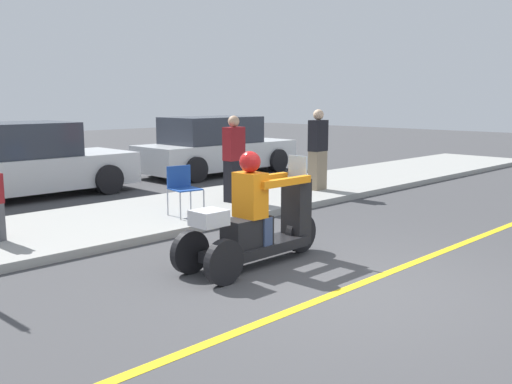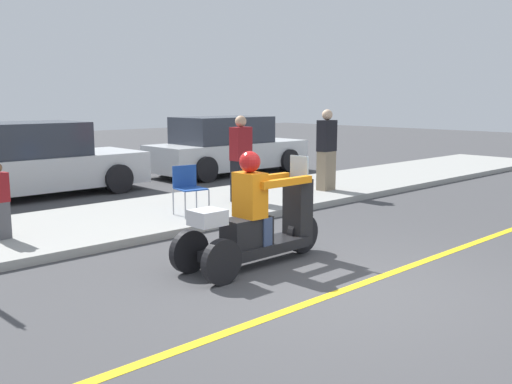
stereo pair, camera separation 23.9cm
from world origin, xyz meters
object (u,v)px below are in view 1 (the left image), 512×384
Objects in this scene: motorcycle_trike at (257,224)px; spectator_by_tree at (318,151)px; spectator_end_of_line at (234,161)px; parked_car_lot_far at (216,147)px; parked_car_lot_center at (14,163)px; folding_chair_set_back at (182,185)px.

motorcycle_trike is 1.28× the size of spectator_by_tree.
parked_car_lot_far is (2.95, 3.92, -0.17)m from spectator_end_of_line.
spectator_by_tree reaches higher than parked_car_lot_center.
spectator_end_of_line is at bearing 12.02° from folding_chair_set_back.
spectator_end_of_line is 1.97× the size of folding_chair_set_back.
parked_car_lot_far reaches higher than parked_car_lot_center.
spectator_by_tree reaches higher than motorcycle_trike.
spectator_end_of_line is at bearing 51.49° from motorcycle_trike.
spectator_end_of_line is at bearing 174.70° from spectator_by_tree.
motorcycle_trike is at bearing -127.64° from parked_car_lot_far.
spectator_by_tree reaches higher than folding_chair_set_back.
motorcycle_trike reaches higher than folding_chair_set_back.
folding_chair_set_back is 0.18× the size of parked_car_lot_far.
parked_car_lot_far is (4.41, 4.23, 0.11)m from folding_chair_set_back.
motorcycle_trike is 5.36m from spectator_by_tree.
folding_chair_set_back is at bearing -178.39° from spectator_by_tree.
motorcycle_trike is 1.34× the size of spectator_end_of_line.
parked_car_lot_far is (0.72, 4.13, -0.21)m from spectator_by_tree.
folding_chair_set_back is at bearing 71.41° from motorcycle_trike.
spectator_by_tree is 3.71m from folding_chair_set_back.
spectator_by_tree is 0.36× the size of parked_car_lot_center.
parked_car_lot_center is at bearing 103.49° from folding_chair_set_back.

